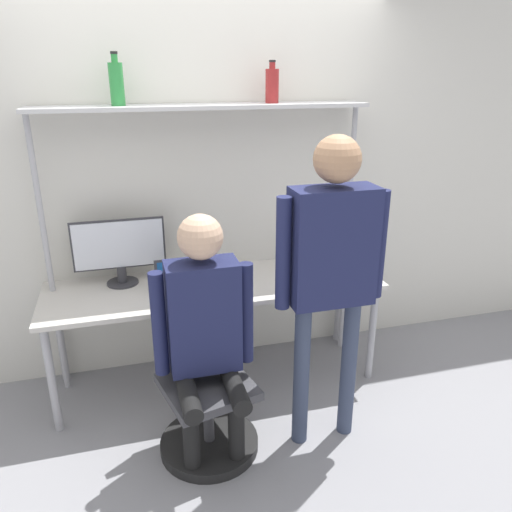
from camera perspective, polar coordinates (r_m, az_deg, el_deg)
name	(u,v)px	position (r m, az deg, el deg)	size (l,w,h in m)	color
ground_plane	(229,408)	(3.37, -3.14, -16.95)	(12.00, 12.00, 0.00)	gray
wall_back	(202,179)	(3.45, -6.20, 8.74)	(8.00, 0.06, 2.70)	silver
desk	(215,293)	(3.32, -4.69, -4.19)	(2.19, 0.67, 0.73)	beige
shelf_unit	(205,142)	(3.22, -5.80, 12.85)	(2.08, 0.30, 1.85)	silver
monitor	(119,248)	(3.32, -15.36, 0.86)	(0.58, 0.20, 0.44)	#333338
laptop	(179,284)	(3.17, -8.75, -3.22)	(0.29, 0.21, 0.21)	#333338
cell_phone	(215,292)	(3.17, -4.76, -4.10)	(0.07, 0.15, 0.01)	#264C8C
office_chair	(205,405)	(2.96, -5.83, -16.57)	(0.56, 0.56, 0.89)	black
person_seated	(205,323)	(2.63, -5.88, -7.59)	(0.54, 0.48, 1.39)	black
person_standing	(332,256)	(2.62, 8.65, -0.03)	(0.61, 0.24, 1.76)	#38425B
bottle_green	(117,83)	(3.15, -15.65, 18.50)	(0.08, 0.08, 0.30)	#2D8C3F
bottle_red	(272,85)	(3.30, 1.85, 18.95)	(0.08, 0.08, 0.25)	maroon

